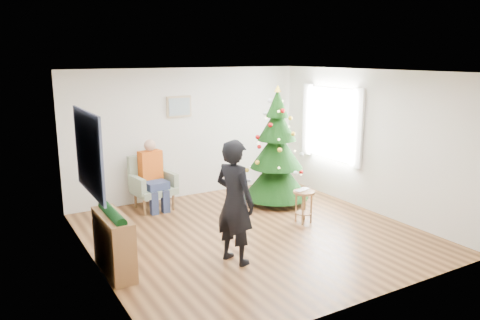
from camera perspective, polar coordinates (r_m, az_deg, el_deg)
floor at (r=7.73m, az=1.63°, el=-8.92°), size 5.00×5.00×0.00m
ceiling at (r=7.19m, az=1.76°, el=10.73°), size 5.00×5.00×0.00m
wall_back at (r=9.52m, az=-6.32°, el=3.28°), size 5.00×0.00×5.00m
wall_front at (r=5.46m, az=15.77°, el=-4.24°), size 5.00×0.00×5.00m
wall_left at (r=6.42m, az=-17.62°, el=-1.85°), size 0.00×5.00×5.00m
wall_right at (r=8.90m, az=15.48°, el=2.24°), size 0.00×5.00×5.00m
window_panel at (r=9.57m, az=11.14°, el=4.37°), size 0.04×1.30×1.40m
curtains at (r=9.55m, az=11.01°, el=4.36°), size 0.05×1.75×1.50m
christmas_tree at (r=9.03m, az=4.49°, el=1.11°), size 1.28×1.28×2.31m
stool at (r=8.19m, az=7.76°, el=-5.62°), size 0.38×0.38×0.56m
laptop at (r=8.10m, az=7.83°, el=-3.70°), size 0.36×0.29×0.02m
armchair at (r=8.98m, az=-10.64°, el=-3.53°), size 0.83×0.77×1.00m
seated_person at (r=8.86m, az=-10.55°, el=-1.71°), size 0.45×0.63×1.31m
standing_man at (r=6.44m, az=-0.65°, el=-5.14°), size 0.60×0.74×1.75m
game_controller at (r=6.42m, az=0.92°, el=-2.47°), size 0.08×0.13×0.04m
console at (r=6.51m, az=-15.12°, el=-9.84°), size 0.32×1.01×0.80m
garland at (r=6.36m, az=-15.34°, el=-6.34°), size 0.14×0.90×0.14m
tapestry at (r=6.66m, az=-18.01°, el=0.84°), size 0.03×1.50×1.15m
framed_picture at (r=9.34m, az=-7.43°, el=6.47°), size 0.52×0.05×0.42m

